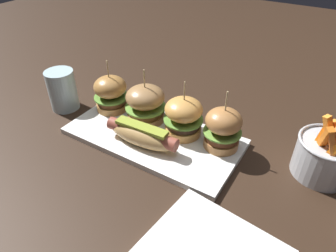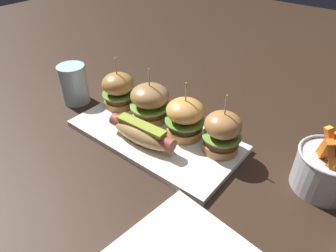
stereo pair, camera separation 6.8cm
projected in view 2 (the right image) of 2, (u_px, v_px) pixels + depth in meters
ground_plane at (155, 138)px, 0.73m from camera, size 3.00×3.00×0.00m
platter_main at (155, 135)px, 0.73m from camera, size 0.42×0.20×0.01m
hot_dog at (141, 132)px, 0.68m from camera, size 0.18×0.06×0.05m
slider_far_left at (119, 90)px, 0.80m from camera, size 0.09×0.09×0.14m
slider_center_left at (150, 102)px, 0.75m from camera, size 0.10×0.10×0.14m
slider_center_right at (185, 118)px, 0.69m from camera, size 0.09×0.09×0.14m
slider_far_right at (222, 132)px, 0.64m from camera, size 0.09×0.09×0.14m
fries_bucket at (327, 169)px, 0.58m from camera, size 0.12×0.12×0.14m
water_glass at (74, 84)px, 0.84m from camera, size 0.08×0.08×0.11m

